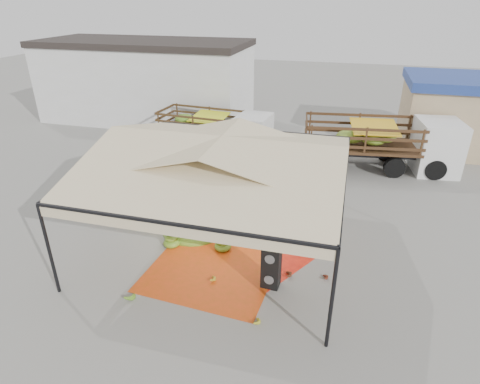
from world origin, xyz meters
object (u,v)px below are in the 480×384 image
(vendor, at_px, (250,181))
(truck_left, at_px, (219,127))
(truck_right, at_px, (387,139))
(banana_heap, at_px, (213,205))
(speaker_stack, at_px, (271,265))

(vendor, height_order, truck_left, truck_left)
(vendor, bearing_deg, truck_right, -124.87)
(vendor, relative_size, truck_left, 0.23)
(truck_right, bearing_deg, banana_heap, -140.20)
(banana_heap, relative_size, vendor, 3.91)
(speaker_stack, distance_m, vendor, 6.08)
(banana_heap, relative_size, truck_right, 0.77)
(banana_heap, relative_size, speaker_stack, 3.94)
(truck_left, relative_size, truck_right, 0.85)
(vendor, xyz_separation_m, truck_right, (5.85, 5.05, 0.83))
(truck_right, bearing_deg, speaker_stack, -116.73)
(vendor, bearing_deg, banana_heap, 82.10)
(speaker_stack, height_order, truck_right, truck_right)
(banana_heap, distance_m, truck_left, 8.17)
(vendor, bearing_deg, truck_left, -45.48)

